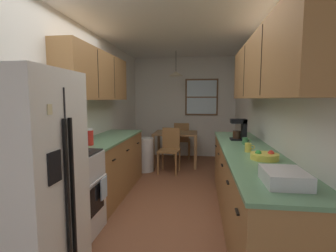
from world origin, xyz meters
The scene contains 25 objects.
ground_plane centered at (0.00, 1.00, 0.00)m, with size 12.00×12.00×0.00m, color brown.
wall_left centered at (-1.35, 1.00, 1.27)m, with size 0.10×9.00×2.55m, color silver.
wall_right centered at (1.35, 1.00, 1.27)m, with size 0.10×9.00×2.55m, color silver.
wall_back centered at (0.00, 3.65, 1.27)m, with size 4.40×0.10×2.55m, color silver.
ceiling_slab centered at (0.00, 1.00, 2.59)m, with size 4.40×9.00×0.08m, color white.
refrigerator centered at (-0.93, -1.19, 0.86)m, with size 0.76×0.74×1.71m.
stove_range centered at (-0.99, -0.47, 0.47)m, with size 0.66×0.64×1.10m.
microwave_over_range centered at (-1.11, -0.47, 1.62)m, with size 0.39×0.59×0.32m.
counter_left centered at (-1.00, 0.81, 0.45)m, with size 0.64×1.92×0.90m.
upper_cabinets_left centered at (-1.14, 0.76, 1.83)m, with size 0.33×2.00×0.71m.
counter_right centered at (1.00, 0.09, 0.45)m, with size 0.64×3.16×0.90m.
upper_cabinets_right centered at (1.14, 0.04, 1.85)m, with size 0.33×2.84×0.71m.
dining_table centered at (-0.13, 2.70, 0.62)m, with size 0.96×0.80×0.74m.
dining_chair_near centered at (-0.19, 2.09, 0.50)m, with size 0.44×0.44×0.90m.
dining_chair_far centered at (-0.03, 3.31, 0.50)m, with size 0.41×0.41×0.90m.
pendant_light centered at (-0.13, 2.70, 2.05)m, with size 0.32×0.32×0.55m.
back_window centered at (0.44, 3.58, 1.54)m, with size 0.83×0.05×0.93m.
trash_bin centered at (-0.70, 2.07, 0.35)m, with size 0.34×0.34×0.69m, color silver.
storage_canister centered at (-1.00, 0.13, 1.00)m, with size 0.12×0.12×0.21m.
dish_towel centered at (-0.64, -0.31, 0.50)m, with size 0.02×0.16×0.24m, color silver.
coffee_maker centered at (1.00, 0.78, 1.06)m, with size 0.22×0.18×0.30m.
mug_by_coffeemaker centered at (0.96, -0.05, 0.95)m, with size 0.11×0.07×0.10m.
mug_spare centered at (1.01, 0.43, 0.95)m, with size 0.11×0.07×0.09m.
fruit_bowl centered at (1.05, -0.39, 0.94)m, with size 0.27×0.27×0.09m.
dish_rack centered at (1.01, -1.12, 0.95)m, with size 0.28×0.34×0.10m, color silver.
Camera 1 is at (0.42, -2.90, 1.49)m, focal length 26.78 mm.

